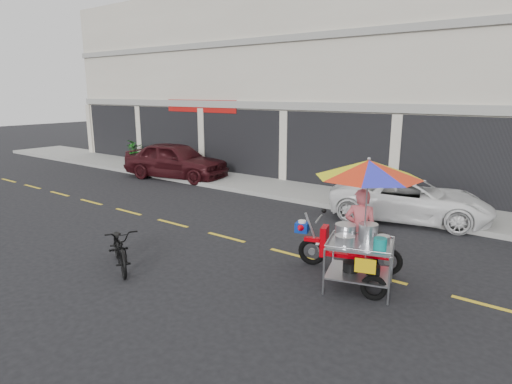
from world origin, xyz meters
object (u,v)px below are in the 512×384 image
Objects in this scene: maroon_sedan at (176,160)px; white_pickup at (410,199)px; near_bicycle at (120,247)px; food_vendor_rig at (363,204)px.

maroon_sedan is 9.96m from white_pickup.
food_vendor_rig reaches higher than near_bicycle.
near_bicycle is (6.20, -7.36, -0.31)m from maroon_sedan.
food_vendor_rig is (10.49, -4.96, 0.79)m from maroon_sedan.
maroon_sedan reaches higher than near_bicycle.
maroon_sedan reaches higher than white_pickup.
near_bicycle is (-3.75, -7.16, -0.15)m from white_pickup.
white_pickup is at bearing 1.46° from near_bicycle.
food_vendor_rig is at bearing 172.81° from white_pickup.
food_vendor_rig reaches higher than maroon_sedan.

